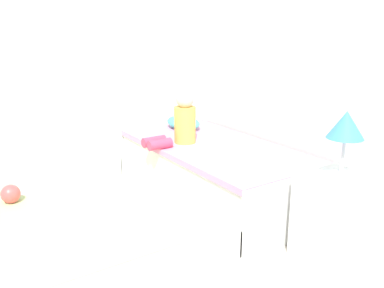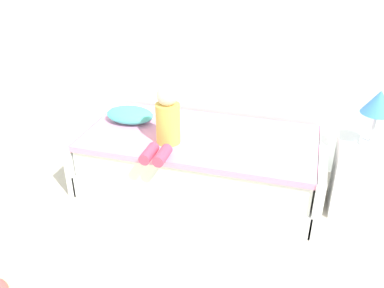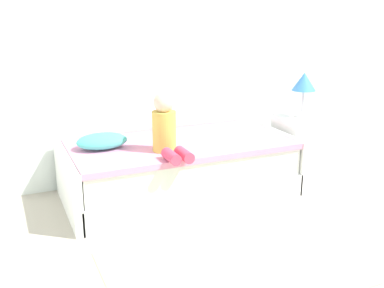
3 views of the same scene
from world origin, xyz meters
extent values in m
cube|color=silver|center=(0.00, 2.60, 1.45)|extent=(7.20, 0.10, 2.90)
cube|color=white|center=(-0.59, 2.00, 0.10)|extent=(2.00, 1.00, 0.20)
cube|color=white|center=(-0.59, 2.00, 0.33)|extent=(1.94, 0.94, 0.25)
cube|color=pink|center=(-0.59, 2.00, 0.47)|extent=(1.98, 0.98, 0.05)
cube|color=white|center=(-1.61, 2.00, 0.25)|extent=(0.07, 1.00, 0.50)
cube|color=white|center=(0.43, 2.00, 0.25)|extent=(0.07, 1.00, 0.50)
cube|color=white|center=(0.76, 2.03, 0.30)|extent=(0.44, 0.44, 0.60)
cylinder|color=silver|center=(0.76, 2.03, 0.61)|extent=(0.15, 0.15, 0.03)
cylinder|color=silver|center=(0.76, 2.03, 0.75)|extent=(0.02, 0.02, 0.24)
cone|color=#3F8CD8|center=(0.76, 2.03, 0.96)|extent=(0.24, 0.24, 0.18)
cylinder|color=gold|center=(-0.82, 1.82, 0.67)|extent=(0.20, 0.20, 0.34)
sphere|color=beige|center=(-0.82, 1.82, 0.92)|extent=(0.17, 0.17, 0.17)
cylinder|color=#D83F60|center=(-0.87, 1.52, 0.55)|extent=(0.09, 0.22, 0.09)
cylinder|color=#D83F60|center=(-0.76, 1.52, 0.55)|extent=(0.09, 0.22, 0.09)
ellipsoid|color=#4CCCBC|center=(-1.28, 2.10, 0.56)|extent=(0.44, 0.30, 0.13)
cube|color=#B2D189|center=(-0.79, 0.70, 0.00)|extent=(1.60, 1.10, 0.01)
camera|label=1|loc=(2.37, -0.22, 1.59)|focal=39.09mm
camera|label=2|loc=(0.23, -1.08, 2.16)|focal=39.19mm
camera|label=3|loc=(-2.07, -1.59, 1.65)|focal=41.94mm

